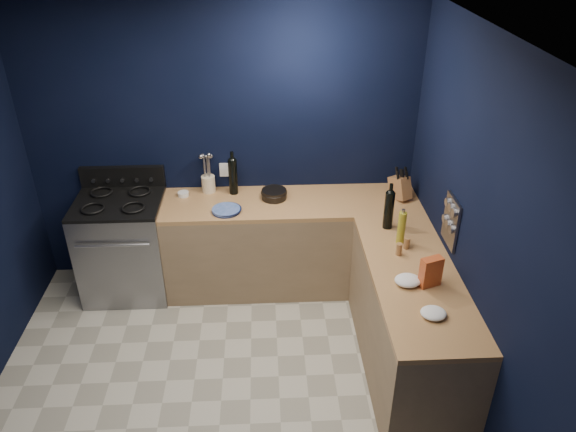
{
  "coord_description": "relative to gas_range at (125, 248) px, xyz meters",
  "views": [
    {
      "loc": [
        0.36,
        -2.86,
        3.25
      ],
      "look_at": [
        0.55,
        1.0,
        1.0
      ],
      "focal_mm": 34.21,
      "sensor_mm": 36.0,
      "label": 1
    }
  ],
  "objects": [
    {
      "name": "cab_right",
      "position": [
        2.37,
        -1.13,
        -0.03
      ],
      "size": [
        0.63,
        1.67,
        0.86
      ],
      "primitive_type": "cube",
      "color": "#8D7152",
      "rests_on": "floor"
    },
    {
      "name": "crouton_bag",
      "position": [
        2.43,
        -1.26,
        0.55
      ],
      "size": [
        0.17,
        0.12,
        0.22
      ],
      "primitive_type": "cube",
      "rotation": [
        0.0,
        0.0,
        0.34
      ],
      "color": "#AC1019",
      "rests_on": "top_right"
    },
    {
      "name": "top_back",
      "position": [
        1.53,
        0.02,
        0.42
      ],
      "size": [
        2.3,
        0.63,
        0.04
      ],
      "primitive_type": "cube",
      "color": "brown",
      "rests_on": "cab_back"
    },
    {
      "name": "top_right",
      "position": [
        2.37,
        -1.13,
        0.42
      ],
      "size": [
        0.63,
        1.67,
        0.04
      ],
      "primitive_type": "cube",
      "color": "brown",
      "rests_on": "cab_right"
    },
    {
      "name": "wall_right",
      "position": [
        2.69,
        -1.42,
        0.84
      ],
      "size": [
        0.02,
        3.5,
        2.6
      ],
      "primitive_type": "cube",
      "color": "black",
      "rests_on": "ground"
    },
    {
      "name": "towel_end",
      "position": [
        2.36,
        -1.59,
        0.47
      ],
      "size": [
        0.21,
        0.21,
        0.05
      ],
      "primitive_type": "ellipsoid",
      "rotation": [
        0.0,
        0.0,
        -0.39
      ],
      "color": "white",
      "rests_on": "top_right"
    },
    {
      "name": "spice_jar_far",
      "position": [
        2.38,
        -0.79,
        0.49
      ],
      "size": [
        0.06,
        0.06,
        0.09
      ],
      "primitive_type": "cylinder",
      "rotation": [
        0.0,
        0.0,
        -0.21
      ],
      "color": "olive",
      "rests_on": "top_right"
    },
    {
      "name": "plate_stack",
      "position": [
        0.96,
        -0.15,
        0.46
      ],
      "size": [
        0.26,
        0.26,
        0.03
      ],
      "primitive_type": "cylinder",
      "rotation": [
        0.0,
        0.0,
        -0.09
      ],
      "color": "#33548F",
      "rests_on": "top_back"
    },
    {
      "name": "backguard",
      "position": [
        0.0,
        0.3,
        0.58
      ],
      "size": [
        0.76,
        0.06,
        0.2
      ],
      "primitive_type": "cube",
      "color": "black",
      "rests_on": "gas_range"
    },
    {
      "name": "cooktop",
      "position": [
        0.0,
        0.0,
        0.48
      ],
      "size": [
        0.76,
        0.66,
        0.03
      ],
      "primitive_type": "cube",
      "color": "black",
      "rests_on": "gas_range"
    },
    {
      "name": "spice_jar_near",
      "position": [
        2.3,
        -0.87,
        0.49
      ],
      "size": [
        0.05,
        0.05,
        0.1
      ],
      "primitive_type": "cylinder",
      "rotation": [
        0.0,
        0.0,
        0.19
      ],
      "color": "olive",
      "rests_on": "top_right"
    },
    {
      "name": "lemon_basket",
      "position": [
        1.38,
        0.08,
        0.48
      ],
      "size": [
        0.23,
        0.23,
        0.09
      ],
      "primitive_type": "cylinder",
      "rotation": [
        0.0,
        0.0,
        -0.04
      ],
      "color": "black",
      "rests_on": "top_back"
    },
    {
      "name": "oil_bottle",
      "position": [
        2.35,
        -0.71,
        0.57
      ],
      "size": [
        0.08,
        0.08,
        0.27
      ],
      "primitive_type": "cylinder",
      "rotation": [
        0.0,
        0.0,
        0.35
      ],
      "color": "olive",
      "rests_on": "top_right"
    },
    {
      "name": "knife_block",
      "position": [
        2.51,
        0.03,
        0.54
      ],
      "size": [
        0.21,
        0.26,
        0.25
      ],
      "primitive_type": "cube",
      "rotation": [
        -0.31,
        0.0,
        0.47
      ],
      "color": "brown",
      "rests_on": "top_back"
    },
    {
      "name": "towel_front",
      "position": [
        2.28,
        -1.24,
        0.47
      ],
      "size": [
        0.23,
        0.22,
        0.07
      ],
      "primitive_type": "ellipsoid",
      "rotation": [
        0.0,
        0.0,
        0.42
      ],
      "color": "white",
      "rests_on": "top_right"
    },
    {
      "name": "cab_back",
      "position": [
        1.53,
        0.02,
        -0.03
      ],
      "size": [
        2.3,
        0.63,
        0.86
      ],
      "primitive_type": "cube",
      "color": "#8D7152",
      "rests_on": "floor"
    },
    {
      "name": "wall_back",
      "position": [
        0.93,
        0.34,
        0.84
      ],
      "size": [
        3.5,
        0.02,
        2.6
      ],
      "primitive_type": "cube",
      "color": "black",
      "rests_on": "ground"
    },
    {
      "name": "wine_bottle_back",
      "position": [
        1.01,
        0.2,
        0.6
      ],
      "size": [
        0.1,
        0.1,
        0.33
      ],
      "primitive_type": "cylinder",
      "rotation": [
        0.0,
        0.0,
        0.34
      ],
      "color": "black",
      "rests_on": "top_back"
    },
    {
      "name": "floor",
      "position": [
        0.93,
        -1.42,
        -0.47
      ],
      "size": [
        3.5,
        3.5,
        0.02
      ],
      "primitive_type": "cube",
      "color": "#B5B09E",
      "rests_on": "ground"
    },
    {
      "name": "utensil_crock",
      "position": [
        0.78,
        0.24,
        0.52
      ],
      "size": [
        0.16,
        0.16,
        0.15
      ],
      "primitive_type": "cylinder",
      "rotation": [
        0.0,
        0.0,
        0.42
      ],
      "color": "beige",
      "rests_on": "top_back"
    },
    {
      "name": "ceiling",
      "position": [
        0.93,
        -1.42,
        2.15
      ],
      "size": [
        3.5,
        3.5,
        0.02
      ],
      "primitive_type": "cube",
      "color": "silver",
      "rests_on": "ground"
    },
    {
      "name": "gas_range",
      "position": [
        0.0,
        0.0,
        0.0
      ],
      "size": [
        0.76,
        0.66,
        0.92
      ],
      "primitive_type": "cube",
      "color": "gray",
      "rests_on": "floor"
    },
    {
      "name": "wine_bottle_right",
      "position": [
        2.29,
        -0.47,
        0.6
      ],
      "size": [
        0.1,
        0.1,
        0.32
      ],
      "primitive_type": "cylinder",
      "rotation": [
        0.0,
        0.0,
        0.26
      ],
      "color": "black",
      "rests_on": "top_right"
    },
    {
      "name": "spice_panel",
      "position": [
        2.67,
        -0.87,
        0.72
      ],
      "size": [
        0.02,
        0.28,
        0.38
      ],
      "primitive_type": "cube",
      "color": "gray",
      "rests_on": "wall_right"
    },
    {
      "name": "ramekin",
      "position": [
        0.56,
        0.16,
        0.46
      ],
      "size": [
        0.13,
        0.13,
        0.04
      ],
      "primitive_type": "cylinder",
      "rotation": [
        0.0,
        0.0,
        -0.36
      ],
      "color": "white",
      "rests_on": "top_back"
    },
    {
      "name": "oven_door",
      "position": [
        0.0,
        -0.32,
        -0.01
      ],
      "size": [
        0.59,
        0.02,
        0.42
      ],
      "primitive_type": "cube",
      "color": "black",
      "rests_on": "gas_range"
    },
    {
      "name": "wall_outlet",
      "position": [
        0.93,
        0.32,
        0.62
      ],
      "size": [
        0.09,
        0.02,
        0.13
      ],
      "primitive_type": "cube",
      "color": "white",
      "rests_on": "wall_back"
    }
  ]
}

